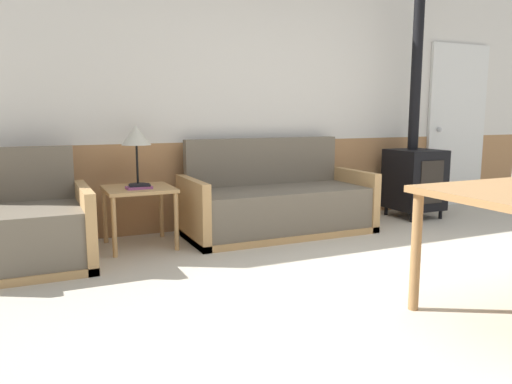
{
  "coord_description": "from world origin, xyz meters",
  "views": [
    {
      "loc": [
        -2.51,
        -2.19,
        1.17
      ],
      "look_at": [
        -0.98,
        1.16,
        0.59
      ],
      "focal_mm": 35.0,
      "sensor_mm": 36.0,
      "label": 1
    }
  ],
  "objects_px": {
    "couch": "(278,205)",
    "armchair": "(28,232)",
    "table_lamp": "(136,137)",
    "side_table": "(139,196)",
    "wood_stove": "(415,167)"
  },
  "relations": [
    {
      "from": "couch",
      "to": "armchair",
      "type": "distance_m",
      "value": 2.25
    },
    {
      "from": "armchair",
      "to": "table_lamp",
      "type": "relative_size",
      "value": 1.71
    },
    {
      "from": "couch",
      "to": "side_table",
      "type": "xyz_separation_m",
      "value": [
        -1.34,
        0.06,
        0.17
      ]
    },
    {
      "from": "side_table",
      "to": "wood_stove",
      "type": "relative_size",
      "value": 0.23
    },
    {
      "from": "armchair",
      "to": "side_table",
      "type": "height_order",
      "value": "armchair"
    },
    {
      "from": "armchair",
      "to": "table_lamp",
      "type": "xyz_separation_m",
      "value": [
        0.92,
        0.37,
        0.68
      ]
    },
    {
      "from": "armchair",
      "to": "table_lamp",
      "type": "bearing_deg",
      "value": 18.94
    },
    {
      "from": "table_lamp",
      "to": "wood_stove",
      "type": "relative_size",
      "value": 0.21
    },
    {
      "from": "couch",
      "to": "wood_stove",
      "type": "distance_m",
      "value": 1.79
    },
    {
      "from": "couch",
      "to": "table_lamp",
      "type": "xyz_separation_m",
      "value": [
        -1.33,
        0.16,
        0.68
      ]
    },
    {
      "from": "side_table",
      "to": "wood_stove",
      "type": "height_order",
      "value": "wood_stove"
    },
    {
      "from": "couch",
      "to": "side_table",
      "type": "bearing_deg",
      "value": 177.56
    },
    {
      "from": "table_lamp",
      "to": "armchair",
      "type": "bearing_deg",
      "value": -158.23
    },
    {
      "from": "wood_stove",
      "to": "couch",
      "type": "bearing_deg",
      "value": -178.5
    },
    {
      "from": "side_table",
      "to": "table_lamp",
      "type": "distance_m",
      "value": 0.52
    }
  ]
}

